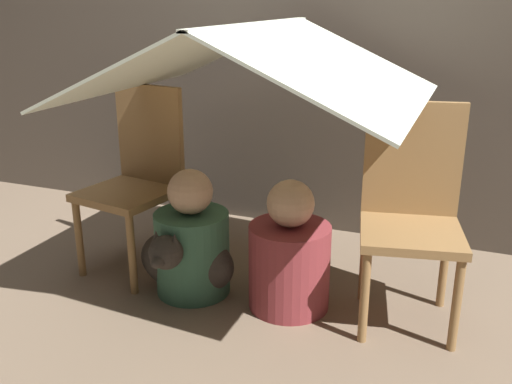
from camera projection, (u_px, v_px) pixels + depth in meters
name	position (u px, v px, depth m)	size (l,w,h in m)	color
ground_plane	(244.00, 309.00, 2.50)	(8.80, 8.80, 0.00)	#7A6651
wall_back	(319.00, 7.00, 3.03)	(7.00, 0.05, 2.50)	#4C4238
chair_left	(137.00, 174.00, 2.77)	(0.46, 0.46, 0.90)	olive
chair_right	(411.00, 208.00, 2.32)	(0.47, 0.47, 0.90)	olive
sheet_canopy	(256.00, 61.00, 2.29)	(1.33, 1.22, 0.31)	silver
person_front	(192.00, 243.00, 2.58)	(0.34, 0.34, 0.59)	#38664C
person_second	(289.00, 257.00, 2.46)	(0.35, 0.35, 0.58)	maroon
dog	(185.00, 261.00, 2.58)	(0.46, 0.39, 0.37)	#332D28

